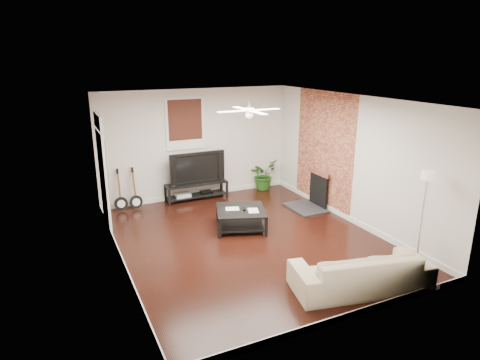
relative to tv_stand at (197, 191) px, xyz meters
name	(u,v)px	position (x,y,z in m)	size (l,w,h in m)	color
room	(249,173)	(0.12, -2.78, 1.18)	(5.01, 6.01, 2.81)	black
brick_accent	(324,151)	(2.61, -1.78, 1.18)	(0.02, 2.20, 2.80)	brown
fireplace	(312,190)	(2.32, -1.78, 0.24)	(0.80, 1.10, 0.92)	black
window_back	(185,124)	(-0.18, 0.19, 1.73)	(1.00, 0.06, 1.30)	#38130F
door_left	(104,171)	(-2.34, -0.88, 1.03)	(0.08, 1.00, 2.50)	white
tv_stand	(197,191)	(0.00, 0.00, 0.00)	(1.60, 0.43, 0.45)	black
tv	(196,167)	(0.00, 0.02, 0.64)	(1.43, 0.19, 0.83)	black
coffee_table	(241,219)	(0.24, -2.18, -0.01)	(1.02, 1.02, 0.43)	black
sofa	(361,270)	(0.92, -5.18, 0.09)	(2.17, 0.85, 0.63)	tan
floor_lamp	(422,221)	(2.27, -5.08, 0.66)	(0.29, 0.29, 1.77)	silver
potted_plant	(263,175)	(1.97, 0.04, 0.19)	(0.75, 0.65, 0.83)	#215317
guitar_left	(120,191)	(-1.92, -0.03, 0.29)	(0.32, 0.22, 1.02)	black
guitar_right	(135,189)	(-1.57, -0.06, 0.29)	(0.32, 0.22, 1.02)	black
ceiling_fan	(249,111)	(0.12, -2.78, 2.38)	(1.24, 1.24, 0.32)	white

